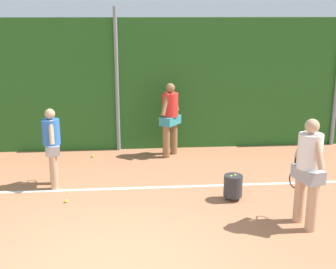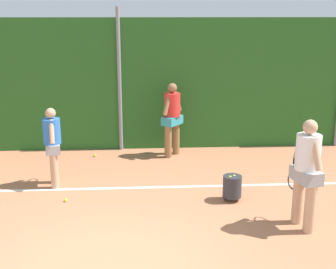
{
  "view_description": "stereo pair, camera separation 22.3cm",
  "coord_description": "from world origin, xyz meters",
  "px_view_note": "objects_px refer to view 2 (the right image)",
  "views": [
    {
      "loc": [
        0.32,
        -5.67,
        3.5
      ],
      "look_at": [
        1.08,
        3.16,
        1.09
      ],
      "focal_mm": 48.03,
      "sensor_mm": 36.0,
      "label": 1
    },
    {
      "loc": [
        0.54,
        -5.69,
        3.5
      ],
      "look_at": [
        1.08,
        3.16,
        1.09
      ],
      "focal_mm": 48.03,
      "sensor_mm": 36.0,
      "label": 2
    }
  ],
  "objects_px": {
    "tennis_ball_1": "(301,203)",
    "tennis_ball_5": "(95,155)",
    "player_midcourt": "(52,143)",
    "ball_hopper": "(232,186)",
    "player_backcourt_far": "(172,116)",
    "player_foreground_near": "(307,169)",
    "tennis_ball_6": "(66,200)"
  },
  "relations": [
    {
      "from": "player_midcourt",
      "to": "tennis_ball_5",
      "type": "distance_m",
      "value": 2.18
    },
    {
      "from": "player_backcourt_far",
      "to": "tennis_ball_5",
      "type": "relative_size",
      "value": 27.93
    },
    {
      "from": "ball_hopper",
      "to": "player_foreground_near",
      "type": "bearing_deg",
      "value": -50.63
    },
    {
      "from": "ball_hopper",
      "to": "player_midcourt",
      "type": "bearing_deg",
      "value": 164.02
    },
    {
      "from": "ball_hopper",
      "to": "tennis_ball_1",
      "type": "xyz_separation_m",
      "value": [
        1.27,
        -0.29,
        -0.26
      ]
    },
    {
      "from": "player_foreground_near",
      "to": "tennis_ball_1",
      "type": "bearing_deg",
      "value": -31.79
    },
    {
      "from": "ball_hopper",
      "to": "tennis_ball_5",
      "type": "height_order",
      "value": "ball_hopper"
    },
    {
      "from": "player_midcourt",
      "to": "ball_hopper",
      "type": "distance_m",
      "value": 3.74
    },
    {
      "from": "player_backcourt_far",
      "to": "ball_hopper",
      "type": "relative_size",
      "value": 3.59
    },
    {
      "from": "player_foreground_near",
      "to": "ball_hopper",
      "type": "bearing_deg",
      "value": 26.89
    },
    {
      "from": "ball_hopper",
      "to": "tennis_ball_5",
      "type": "xyz_separation_m",
      "value": [
        -2.9,
        2.9,
        -0.26
      ]
    },
    {
      "from": "player_backcourt_far",
      "to": "player_foreground_near",
      "type": "bearing_deg",
      "value": 62.88
    },
    {
      "from": "player_foreground_near",
      "to": "tennis_ball_5",
      "type": "bearing_deg",
      "value": 31.0
    },
    {
      "from": "player_midcourt",
      "to": "tennis_ball_6",
      "type": "relative_size",
      "value": 25.03
    },
    {
      "from": "player_backcourt_far",
      "to": "tennis_ball_1",
      "type": "xyz_separation_m",
      "value": [
        2.22,
        -3.18,
        -1.0
      ]
    },
    {
      "from": "player_midcourt",
      "to": "ball_hopper",
      "type": "relative_size",
      "value": 3.22
    },
    {
      "from": "ball_hopper",
      "to": "tennis_ball_1",
      "type": "bearing_deg",
      "value": -12.94
    },
    {
      "from": "player_foreground_near",
      "to": "player_midcourt",
      "type": "distance_m",
      "value": 5.01
    },
    {
      "from": "ball_hopper",
      "to": "tennis_ball_6",
      "type": "height_order",
      "value": "ball_hopper"
    },
    {
      "from": "player_backcourt_far",
      "to": "tennis_ball_6",
      "type": "bearing_deg",
      "value": -1.31
    },
    {
      "from": "ball_hopper",
      "to": "tennis_ball_5",
      "type": "distance_m",
      "value": 4.1
    },
    {
      "from": "player_backcourt_far",
      "to": "tennis_ball_6",
      "type": "distance_m",
      "value": 3.7
    },
    {
      "from": "ball_hopper",
      "to": "tennis_ball_5",
      "type": "relative_size",
      "value": 7.78
    },
    {
      "from": "player_backcourt_far",
      "to": "tennis_ball_1",
      "type": "relative_size",
      "value": 27.93
    },
    {
      "from": "tennis_ball_5",
      "to": "tennis_ball_1",
      "type": "bearing_deg",
      "value": -37.42
    },
    {
      "from": "tennis_ball_5",
      "to": "tennis_ball_6",
      "type": "distance_m",
      "value": 2.78
    },
    {
      "from": "player_foreground_near",
      "to": "tennis_ball_5",
      "type": "height_order",
      "value": "player_foreground_near"
    },
    {
      "from": "tennis_ball_1",
      "to": "tennis_ball_5",
      "type": "bearing_deg",
      "value": 142.58
    },
    {
      "from": "tennis_ball_6",
      "to": "ball_hopper",
      "type": "bearing_deg",
      "value": -2.3
    },
    {
      "from": "tennis_ball_1",
      "to": "player_foreground_near",
      "type": "bearing_deg",
      "value": -109.31
    },
    {
      "from": "player_foreground_near",
      "to": "ball_hopper",
      "type": "xyz_separation_m",
      "value": [
        -0.96,
        1.17,
        -0.75
      ]
    },
    {
      "from": "player_backcourt_far",
      "to": "tennis_ball_5",
      "type": "height_order",
      "value": "player_backcourt_far"
    }
  ]
}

